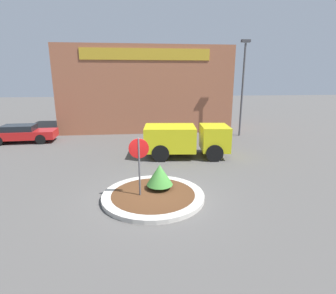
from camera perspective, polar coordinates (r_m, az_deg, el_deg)
The scene contains 8 objects.
ground_plane at distance 10.76m, azimuth -3.23°, elevation -10.98°, with size 120.00×120.00×0.00m, color #514F4C.
traffic_island at distance 10.73m, azimuth -3.23°, elevation -10.56°, with size 4.10×4.10×0.18m.
stop_sign at distance 10.08m, azimuth -6.33°, elevation -2.20°, with size 0.77×0.07×2.50m.
island_shrub at distance 10.93m, azimuth -1.83°, elevation -6.05°, with size 1.10×1.10×1.05m.
utility_truck at distance 15.86m, azimuth 3.75°, elevation 1.86°, with size 5.20×2.71×1.91m.
storefront_building at distance 25.26m, azimuth -4.90°, elevation 12.48°, with size 14.89×6.07×7.32m.
parked_sedan_red at distance 22.30m, azimuth -29.16°, elevation 2.64°, with size 4.72×2.00×1.31m.
light_pole at distance 22.31m, azimuth 16.00°, elevation 13.39°, with size 0.70×0.30×7.52m.
Camera 1 is at (-0.48, -9.68, 4.69)m, focal length 28.00 mm.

